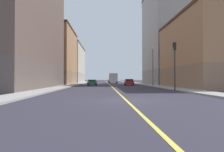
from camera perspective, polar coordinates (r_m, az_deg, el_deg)
The scene contains 15 objects.
ground_plane at distance 13.72m, azimuth 4.09°, elevation -6.97°, with size 400.00×400.00×0.00m, color #2F2C38.
sidewalk_left at distance 63.38m, azimuth 6.75°, elevation -2.02°, with size 2.61×168.00×0.15m, color #9E9B93.
sidewalk_right at distance 62.96m, azimuth -8.90°, elevation -2.03°, with size 2.61×168.00×0.15m, color #9E9B93.
lane_center_stripe at distance 62.58m, azimuth -1.05°, elevation -2.10°, with size 0.16×154.00×0.01m, color #E5D14C.
building_left_near at distance 35.82m, azimuth 26.17°, elevation 6.14°, with size 11.52×17.97×11.46m.
building_left_mid at distance 53.77m, azimuth 16.38°, elevation 10.73°, with size 11.52×17.71×24.30m.
building_right_corner at distance 34.77m, azimuth -26.87°, elevation 13.78°, with size 11.52×23.46×20.31m.
building_right_midblock at distance 56.51m, azimuth -16.83°, elevation 5.36°, with size 11.52×18.03×14.92m.
building_right_distant at distance 79.54m, azimuth -12.59°, elevation 3.34°, with size 11.52×25.77×14.25m.
traffic_light_left_near at distance 24.83m, azimuth 17.46°, elevation 4.53°, with size 0.40×0.32×5.78m.
street_lamp_left_near at distance 39.04m, azimuth 11.57°, elevation 3.79°, with size 0.36×0.36×7.31m.
car_green at distance 45.44m, azimuth -5.67°, elevation -1.83°, with size 2.04×4.17×1.26m.
car_teal at distance 82.96m, azimuth -0.46°, elevation -1.37°, with size 1.99×4.03×1.18m.
car_red at distance 44.72m, azimuth 4.89°, elevation -1.79°, with size 2.02×4.24×1.40m.
box_truck at distance 62.02m, azimuth 0.30°, elevation -0.60°, with size 2.55×6.69×3.09m.
Camera 1 is at (-1.56, -13.55, 1.49)m, focal length 31.98 mm.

